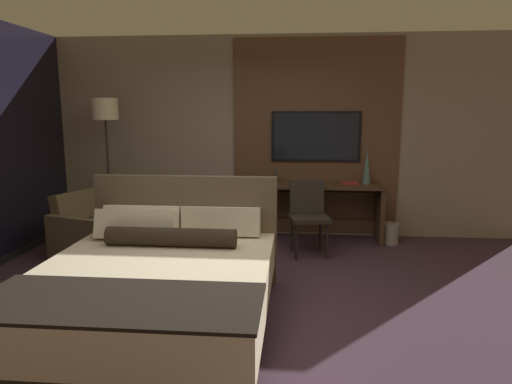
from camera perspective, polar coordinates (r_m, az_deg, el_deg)
ground_plane at (r=4.30m, az=-1.28°, el=-14.16°), size 16.00×16.00×0.00m
wall_back_tv_panel at (r=6.51m, az=2.06°, el=6.89°), size 7.20×0.09×2.80m
bed at (r=3.92m, az=-12.28°, el=-11.65°), size 1.87×2.23×1.12m
desk at (r=6.33m, az=7.39°, el=-1.24°), size 1.80×0.53×0.78m
tv at (r=6.43m, az=7.50°, el=6.89°), size 1.23×0.04×0.69m
desk_chair at (r=5.70m, az=6.52°, el=-2.25°), size 0.53×0.53×0.92m
armchair_by_window at (r=5.99m, az=-19.22°, el=-4.98°), size 1.06×1.09×0.79m
floor_lamp at (r=6.39m, az=-18.28°, el=8.39°), size 0.34×0.34×1.93m
vase_tall at (r=6.39m, az=13.67°, el=3.14°), size 0.12×0.12×0.48m
vase_short at (r=6.35m, az=2.42°, el=2.22°), size 0.08×0.08×0.22m
book at (r=6.32m, az=11.70°, el=1.10°), size 0.23×0.17×0.03m
waste_bin at (r=6.41m, az=16.42°, el=-5.00°), size 0.22×0.22×0.28m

